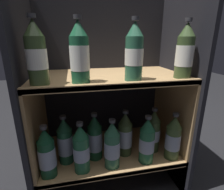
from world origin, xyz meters
name	(u,v)px	position (x,y,z in m)	size (l,w,h in m)	color
fridge_back_wall	(103,84)	(0.00, 0.40, 0.49)	(0.74, 0.02, 0.99)	black
fridge_side_left	(31,99)	(-0.36, 0.19, 0.49)	(0.02, 0.43, 0.99)	black
fridge_side_right	(176,90)	(0.36, 0.19, 0.49)	(0.02, 0.43, 0.99)	black
shelf_lower	(110,154)	(0.00, 0.18, 0.16)	(0.70, 0.39, 0.19)	tan
shelf_upper	(110,106)	(0.00, 0.19, 0.43)	(0.70, 0.39, 0.60)	tan
bottle_upper_front_0	(36,55)	(-0.29, 0.06, 0.70)	(0.07, 0.07, 0.24)	#384C28
bottle_upper_front_1	(80,54)	(-0.14, 0.06, 0.70)	(0.07, 0.07, 0.24)	#1E5638
bottle_upper_front_2	(134,53)	(0.07, 0.06, 0.70)	(0.07, 0.07, 0.24)	#285B42
bottle_upper_front_3	(185,53)	(0.29, 0.06, 0.70)	(0.07, 0.07, 0.24)	#384C28
bottle_lower_front_0	(47,154)	(-0.30, 0.06, 0.29)	(0.07, 0.07, 0.24)	#144228
bottle_lower_front_1	(81,150)	(-0.15, 0.06, 0.29)	(0.07, 0.07, 0.24)	#1E5638
bottle_lower_front_2	(112,146)	(-0.02, 0.06, 0.29)	(0.07, 0.07, 0.24)	#285B42
bottle_lower_front_3	(147,142)	(0.15, 0.06, 0.29)	(0.07, 0.07, 0.24)	#1E5638
bottle_lower_front_4	(173,138)	(0.29, 0.06, 0.29)	(0.07, 0.07, 0.24)	#384C28
bottle_lower_back_0	(65,142)	(-0.22, 0.14, 0.29)	(0.07, 0.07, 0.24)	#1E5638
bottle_lower_back_1	(95,138)	(-0.08, 0.14, 0.29)	(0.07, 0.07, 0.24)	#194C2D
bottle_lower_back_2	(125,135)	(0.07, 0.14, 0.29)	(0.07, 0.07, 0.24)	#384C28
bottle_lower_back_3	(153,132)	(0.22, 0.14, 0.29)	(0.07, 0.07, 0.24)	#384C28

